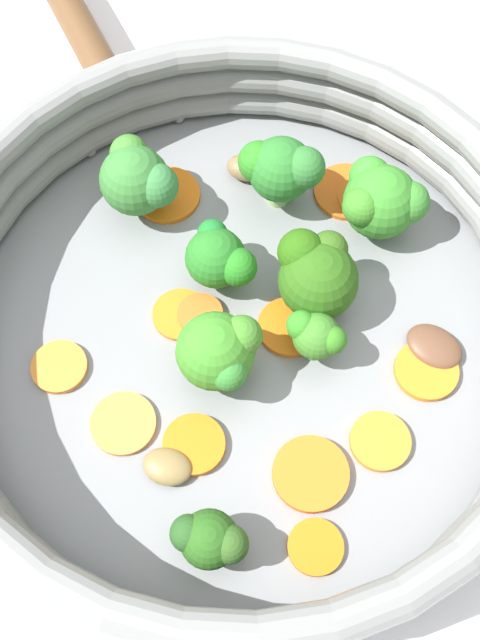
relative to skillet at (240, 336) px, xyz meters
The scene contains 31 objects.
ground_plane 0.01m from the skillet, ahead, with size 4.00×4.00×0.00m, color white.
skillet is the anchor object (origin of this frame).
skillet_rim_wall 0.04m from the skillet, ahead, with size 0.37×0.37×0.06m.
skillet_handle 0.28m from the skillet, 156.41° to the right, with size 0.02×0.02×0.21m, color brown.
skillet_rivet_left 0.17m from the skillet, 167.82° to the right, with size 0.01×0.01×0.01m, color gray.
skillet_rivet_right 0.17m from the skillet, 145.00° to the right, with size 0.01×0.01×0.01m, color gray.
carrot_slice_0 0.04m from the skillet, 108.01° to the right, with size 0.03×0.03×0.00m, color orange.
carrot_slice_1 0.13m from the skillet, 135.76° to the left, with size 0.04×0.04×0.00m, color orange.
carrot_slice_2 0.11m from the skillet, 45.94° to the left, with size 0.03×0.03×0.00m, color orange.
carrot_slice_3 0.11m from the skillet, 73.61° to the left, with size 0.04×0.04×0.00m, color orange.
carrot_slice_4 0.11m from the skillet, 156.41° to the right, with size 0.04×0.04×0.00m, color orange.
carrot_slice_5 0.03m from the skillet, 113.48° to the right, with size 0.03×0.03×0.01m, color orange.
carrot_slice_6 0.10m from the skillet, 21.19° to the left, with size 0.04×0.04×0.01m, color orange.
carrot_slice_7 0.11m from the skillet, 79.63° to the right, with size 0.03×0.03×0.00m, color orange.
carrot_slice_8 0.09m from the skillet, 51.02° to the right, with size 0.04×0.04×0.00m, color orange.
carrot_slice_9 0.03m from the skillet, 86.63° to the left, with size 0.04×0.04×0.00m, color orange.
carrot_slice_10 0.08m from the skillet, 22.46° to the right, with size 0.04×0.04×0.01m, color orange.
carrot_slice_11 0.13m from the skillet, 14.87° to the left, with size 0.03×0.03×0.00m, color orange.
carrot_slice_12 0.02m from the skillet, 49.36° to the right, with size 0.04×0.04×0.01m, color orange.
carrot_slice_13 0.12m from the skillet, 142.20° to the left, with size 0.04×0.04×0.00m, color #DB5E19.
broccoli_floret_0 0.12m from the skillet, 128.30° to the left, with size 0.05×0.06×0.05m.
broccoli_floret_1 0.05m from the skillet, 26.70° to the right, with size 0.05×0.05×0.05m.
broccoli_floret_2 0.13m from the skillet, ahead, with size 0.03×0.04×0.04m.
broccoli_floret_3 0.06m from the skillet, 113.89° to the left, with size 0.05×0.05×0.05m.
broccoli_floret_4 0.12m from the skillet, 147.13° to the right, with size 0.05×0.05×0.05m.
broccoli_floret_5 0.06m from the skillet, 69.46° to the left, with size 0.03×0.03×0.04m.
broccoli_floret_6 0.11m from the skillet, 162.48° to the left, with size 0.04×0.05×0.05m.
broccoli_floret_7 0.05m from the skillet, 162.69° to the right, with size 0.04×0.04×0.04m.
mushroom_piece_0 0.12m from the skillet, behind, with size 0.03×0.02×0.01m, color olive.
mushroom_piece_1 0.12m from the skillet, 81.25° to the left, with size 0.03×0.03×0.01m, color brown.
mushroom_piece_2 0.10m from the skillet, 27.89° to the right, with size 0.03×0.02×0.01m, color olive.
Camera 1 is at (0.19, -0.01, 0.43)m, focal length 42.00 mm.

